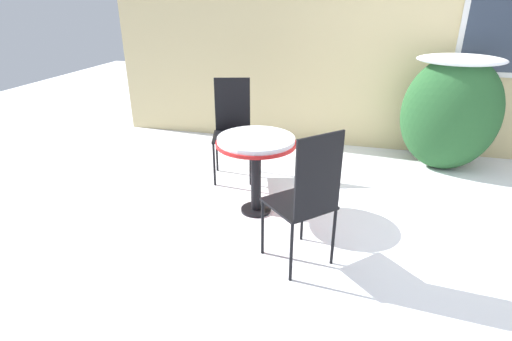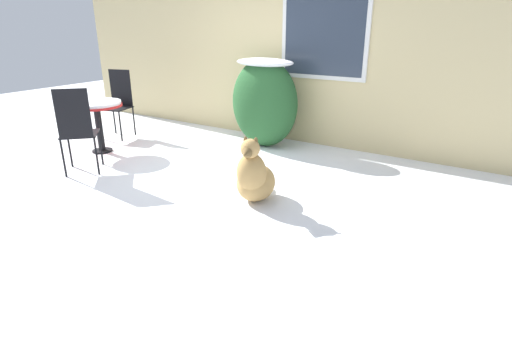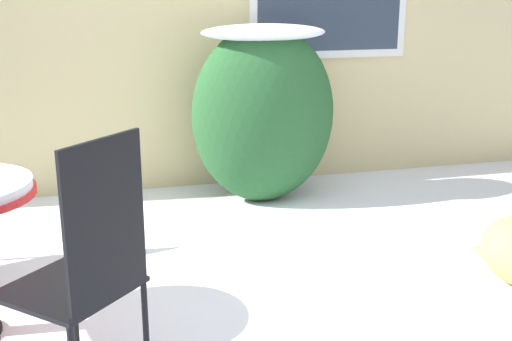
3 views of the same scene
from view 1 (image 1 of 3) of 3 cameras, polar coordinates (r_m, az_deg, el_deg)
The scene contains 6 objects.
ground_plane at distance 3.68m, azimuth 23.14°, elevation -9.14°, with size 16.00×16.00×0.00m, color white.
house_wall at distance 5.34m, azimuth 23.67°, elevation 18.34°, with size 8.00×0.10×3.06m.
shrub_left at distance 5.00m, azimuth 26.09°, elevation 7.65°, with size 1.06×0.64×1.31m.
patio_table at distance 3.55m, azimuth 0.00°, elevation 2.99°, with size 0.71×0.71×0.74m.
patio_chair_near_table at distance 4.36m, azimuth -3.37°, elevation 6.44°, with size 0.52×0.52×1.07m.
patio_chair_far_side at distance 2.84m, azimuth 7.26°, elevation -3.71°, with size 0.59×0.59×1.07m.
Camera 1 is at (-0.67, -3.08, 1.89)m, focal length 28.00 mm.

